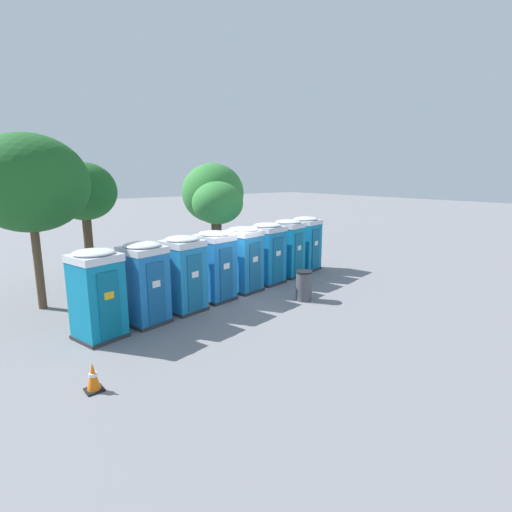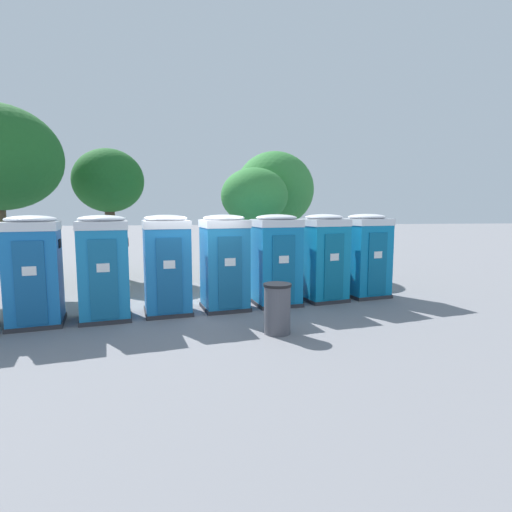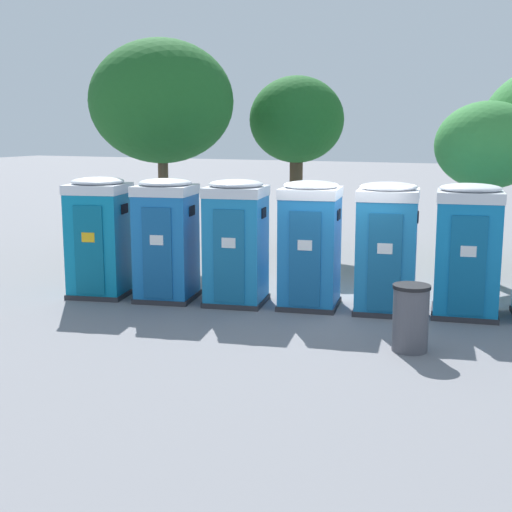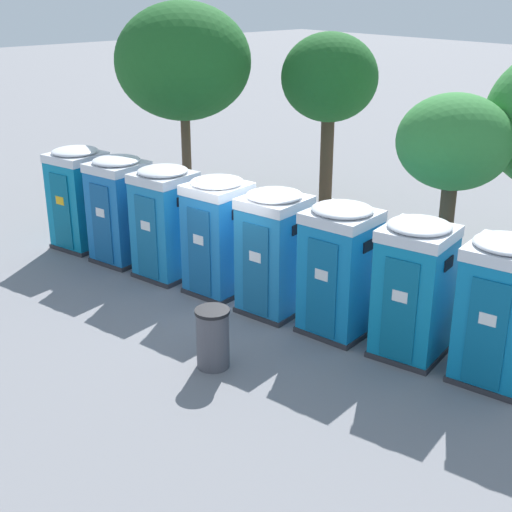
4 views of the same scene
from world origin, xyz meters
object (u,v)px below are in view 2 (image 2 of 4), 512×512
at_px(portapotty_2, 104,267).
at_px(portapotty_6, 323,257).
at_px(portapotty_4, 224,262).
at_px(portapotty_7, 366,255).
at_px(portapotty_5, 276,259).
at_px(street_tree_2, 275,190).
at_px(street_tree_1, 109,182).
at_px(street_tree_0, 254,197).
at_px(trash_can, 277,308).
at_px(portapotty_3, 167,264).
at_px(portapotty_1, 34,270).

relative_size(portapotty_2, portapotty_6, 1.00).
bearing_deg(portapotty_4, portapotty_6, 12.46).
bearing_deg(portapotty_4, portapotty_7, 12.89).
height_order(portapotty_5, portapotty_6, same).
height_order(portapotty_2, street_tree_2, street_tree_2).
xyz_separation_m(portapotty_5, street_tree_1, (-5.58, 5.44, 2.45)).
relative_size(street_tree_0, street_tree_1, 0.83).
distance_m(portapotty_7, trash_can, 4.82).
bearing_deg(portapotty_6, portapotty_3, -168.50).
xyz_separation_m(portapotty_1, portapotty_6, (7.38, 1.53, -0.00)).
height_order(street_tree_0, trash_can, street_tree_0).
bearing_deg(portapotty_5, portapotty_3, -168.92).
distance_m(portapotty_2, street_tree_2, 8.88).
bearing_deg(street_tree_0, street_tree_1, 160.57).
height_order(portapotty_5, street_tree_1, street_tree_1).
xyz_separation_m(portapotty_4, trash_can, (0.99, -2.31, -0.73)).
xyz_separation_m(portapotty_7, street_tree_2, (-1.91, 5.04, 2.21)).
bearing_deg(street_tree_2, street_tree_1, -177.55).
height_order(portapotty_3, portapotty_4, same).
xyz_separation_m(street_tree_0, street_tree_2, (1.15, 2.21, 0.37)).
height_order(portapotty_3, street_tree_0, street_tree_0).
relative_size(portapotty_2, street_tree_1, 0.51).
bearing_deg(portapotty_5, portapotty_6, 12.33).
bearing_deg(portapotty_1, street_tree_0, 39.26).
xyz_separation_m(portapotty_3, portapotty_4, (1.49, 0.25, -0.00)).
bearing_deg(street_tree_1, portapotty_1, -92.77).
bearing_deg(street_tree_2, portapotty_2, -129.35).
relative_size(portapotty_4, trash_can, 2.33).
xyz_separation_m(portapotty_6, portapotty_7, (1.46, 0.36, -0.00)).
height_order(portapotty_2, street_tree_1, street_tree_1).
bearing_deg(portapotty_6, portapotty_5, -167.67).
relative_size(portapotty_2, portapotty_3, 1.00).
bearing_deg(trash_can, portapotty_2, 156.53).
height_order(portapotty_6, street_tree_0, street_tree_0).
bearing_deg(portapotty_5, portapotty_1, -168.47).
bearing_deg(portapotty_6, street_tree_2, 94.73).
bearing_deg(portapotty_6, portapotty_7, 13.74).
bearing_deg(portapotty_3, street_tree_0, 55.37).
height_order(portapotty_2, portapotty_7, same).
relative_size(portapotty_3, portapotty_5, 1.00).
bearing_deg(portapotty_4, street_tree_1, 125.49).
height_order(portapotty_4, street_tree_1, street_tree_1).
relative_size(portapotty_1, street_tree_2, 0.50).
distance_m(portapotty_1, portapotty_6, 7.53).
xyz_separation_m(street_tree_1, trash_can, (5.10, -8.08, -3.19)).
xyz_separation_m(portapotty_2, portapotty_3, (1.47, 0.34, 0.00)).
xyz_separation_m(portapotty_3, portapotty_7, (5.89, 1.26, -0.00)).
relative_size(portapotty_1, portapotty_5, 1.00).
xyz_separation_m(portapotty_3, portapotty_6, (4.43, 0.90, -0.00)).
bearing_deg(portapotty_7, street_tree_0, 137.24).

